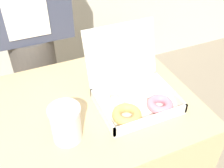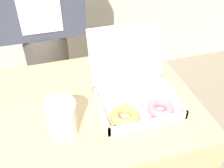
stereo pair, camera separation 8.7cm
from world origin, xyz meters
name	(u,v)px [view 2 (the right image)]	position (x,y,z in m)	size (l,w,h in m)	color
table	(93,164)	(0.00, 0.00, 0.39)	(0.80, 0.62, 0.78)	tan
donut_box	(136,95)	(0.17, -0.06, 0.82)	(0.28, 0.29, 0.25)	white
coffee_cup	(62,119)	(-0.11, -0.12, 0.84)	(0.10, 0.10, 0.13)	silver
person_customer	(42,28)	(-0.11, 0.50, 0.86)	(0.40, 0.22, 1.59)	#4C4742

